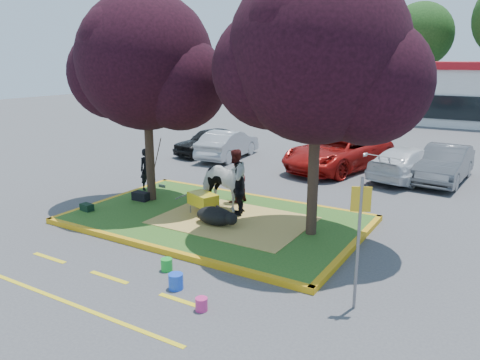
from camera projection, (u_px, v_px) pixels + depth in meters
The scene contains 32 objects.
ground at pixel (216, 222), 13.71m from camera, with size 90.00×90.00×0.00m, color #424244.
median_island at pixel (216, 219), 13.70m from camera, with size 8.00×5.00×0.15m, color #27581B.
curb_near at pixel (158, 249), 11.55m from camera, with size 8.30×0.16×0.15m, color orange.
curb_far at pixel (258, 198), 15.84m from camera, with size 8.30×0.16×0.15m, color orange.
curb_left at pixel (115, 199), 15.73m from camera, with size 0.16×5.30×0.15m, color orange.
curb_right at pixel (352, 247), 11.66m from camera, with size 0.16×5.30×0.15m, color orange.
straw_bedding at pixel (233, 220), 13.38m from camera, with size 4.20×3.00×0.01m, color tan.
tree_purple_left at pixel (146, 68), 14.31m from camera, with size 5.06×4.20×6.51m.
tree_purple_right at pixel (318, 62), 11.26m from camera, with size 5.30×4.40×6.82m.
fire_lane_stripe_a at pixel (49, 258), 11.22m from camera, with size 1.10×0.12×0.01m, color yellow.
fire_lane_stripe_b at pixel (109, 277), 10.23m from camera, with size 1.10×0.12×0.01m, color yellow.
fire_lane_stripe_c at pixel (182, 301), 9.23m from camera, with size 1.10×0.12×0.01m, color yellow.
fire_lane_long at pixel (64, 301), 9.23m from camera, with size 6.00×0.10×0.01m, color yellow.
retail_building at pixel (443, 91), 35.37m from camera, with size 20.40×8.40×4.40m.
treeline at pixel (457, 23), 42.36m from camera, with size 46.58×7.80×14.63m.
cow at pixel (222, 183), 14.11m from camera, with size 0.91×2.00×1.69m, color white.
calf at pixel (215, 216), 12.99m from camera, with size 1.16×0.66×0.50m, color black.
handler at pixel (147, 169), 16.34m from camera, with size 0.53×0.35×1.47m, color black.
visitor_a at pixel (235, 176), 14.90m from camera, with size 0.84×0.65×1.73m, color #431413.
visitor_b at pixel (239, 191), 13.68m from camera, with size 0.85×0.35×1.45m, color black.
wheelbarrow at pixel (203, 200), 13.90m from camera, with size 1.63×0.83×0.62m.
gear_bag_dark at pixel (141, 196), 15.25m from camera, with size 0.55×0.30×0.28m, color black.
gear_bag_green at pixel (87, 207), 14.22m from camera, with size 0.40×0.25×0.21m, color black.
sign_post at pixel (359, 229), 8.58m from camera, with size 0.34×0.18×2.60m.
bucket_green at pixel (167, 265), 10.54m from camera, with size 0.26×0.26×0.28m, color green.
bucket_pink at pixel (201, 304), 8.87m from camera, with size 0.24×0.24×0.26m, color #D12E79.
bucket_blue at pixel (176, 281), 9.69m from camera, with size 0.31×0.31×0.33m, color blue.
car_black at pixel (210, 141), 23.14m from camera, with size 1.56×3.88×1.32m, color black.
car_silver at pixel (228, 144), 22.26m from camera, with size 1.44×4.12×1.36m, color #9DA0A4.
car_red at pixel (338, 152), 19.98m from camera, with size 2.60×5.63×1.56m, color #9D100D.
car_white at pixel (410, 163), 18.40m from camera, with size 1.81×4.46×1.30m, color silver.
car_grey at pixel (445, 164), 18.00m from camera, with size 1.48×4.25×1.40m, color #4E5155.
Camera 1 is at (7.27, -10.75, 4.65)m, focal length 35.00 mm.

